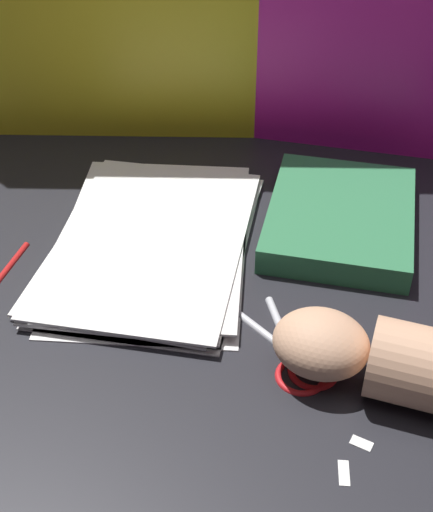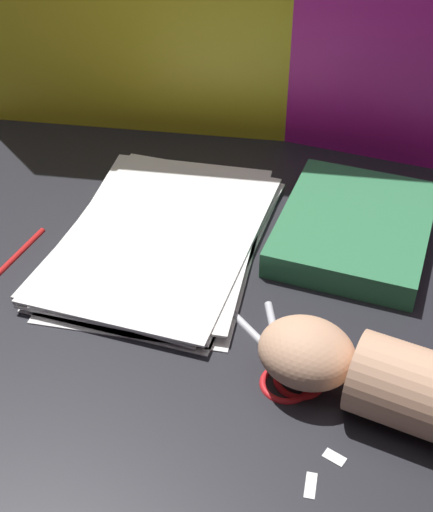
{
  "view_description": "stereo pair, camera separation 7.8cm",
  "coord_description": "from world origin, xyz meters",
  "views": [
    {
      "loc": [
        0.06,
        -0.6,
        0.55
      ],
      "look_at": [
        -0.04,
        0.0,
        0.06
      ],
      "focal_mm": 50.0,
      "sensor_mm": 36.0,
      "label": 1
    },
    {
      "loc": [
        0.13,
        -0.58,
        0.55
      ],
      "look_at": [
        -0.04,
        0.0,
        0.06
      ],
      "focal_mm": 50.0,
      "sensor_mm": 36.0,
      "label": 2
    }
  ],
  "objects": [
    {
      "name": "paper_scrap_mid",
      "position": [
        0.11,
        -0.21,
        0.0
      ],
      "size": [
        0.01,
        0.03,
        0.0
      ],
      "color": "white",
      "rests_on": "ground_plane"
    },
    {
      "name": "book_closed",
      "position": [
        0.1,
        0.16,
        0.02
      ],
      "size": [
        0.2,
        0.24,
        0.03
      ],
      "color": "#2D7247",
      "rests_on": "ground_plane"
    },
    {
      "name": "ground_plane",
      "position": [
        0.0,
        0.0,
        0.0
      ],
      "size": [
        6.0,
        6.0,
        0.0
      ],
      "primitive_type": "plane",
      "color": "black"
    },
    {
      "name": "paper_stack",
      "position": [
        -0.13,
        0.08,
        0.01
      ],
      "size": [
        0.26,
        0.36,
        0.02
      ],
      "color": "white",
      "rests_on": "ground_plane"
    },
    {
      "name": "scissors",
      "position": [
        0.06,
        -0.08,
        0.0
      ],
      "size": [
        0.13,
        0.15,
        0.01
      ],
      "color": "silver",
      "rests_on": "ground_plane"
    },
    {
      "name": "backdrop_panel_center",
      "position": [
        0.15,
        0.37,
        0.2
      ],
      "size": [
        0.6,
        0.07,
        0.39
      ],
      "color": "#D81E9E",
      "rests_on": "ground_plane"
    },
    {
      "name": "pen",
      "position": [
        -0.3,
        -0.01,
        0.0
      ],
      "size": [
        0.03,
        0.16,
        0.01
      ],
      "color": "red",
      "rests_on": "ground_plane"
    },
    {
      "name": "paper_scrap_near",
      "position": [
        0.13,
        -0.18,
        0.0
      ],
      "size": [
        0.02,
        0.02,
        0.0
      ],
      "color": "white",
      "rests_on": "ground_plane"
    }
  ]
}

